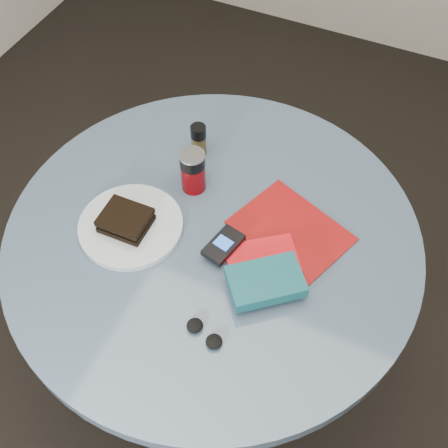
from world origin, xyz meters
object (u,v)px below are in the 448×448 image
at_px(plate, 131,226).
at_px(pepper_grinder, 199,140).
at_px(red_book, 262,259).
at_px(table, 214,269).
at_px(mp3_player, 223,245).
at_px(novel, 266,281).
at_px(sandwich, 126,220).
at_px(soda_can, 193,171).
at_px(magazine, 291,231).
at_px(headphones, 204,333).

height_order(plate, pepper_grinder, pepper_grinder).
bearing_deg(red_book, table, 131.89).
bearing_deg(mp3_player, novel, -23.16).
bearing_deg(sandwich, soda_can, 65.52).
height_order(pepper_grinder, novel, pepper_grinder).
bearing_deg(magazine, novel, -67.46).
xyz_separation_m(sandwich, novel, (0.36, -0.02, -0.00)).
height_order(plate, magazine, plate).
relative_size(plate, pepper_grinder, 2.71).
relative_size(plate, red_book, 1.55).
relative_size(sandwich, pepper_grinder, 1.21).
xyz_separation_m(soda_can, magazine, (0.27, -0.03, -0.06)).
bearing_deg(red_book, novel, -99.53).
xyz_separation_m(table, red_book, (0.14, -0.03, 0.17)).
height_order(soda_can, headphones, soda_can).
bearing_deg(magazine, table, -133.05).
height_order(novel, headphones, novel).
height_order(magazine, mp3_player, mp3_player).
bearing_deg(pepper_grinder, novel, -44.88).
xyz_separation_m(red_book, mp3_player, (-0.09, -0.01, 0.01)).
xyz_separation_m(soda_can, novel, (0.28, -0.20, -0.03)).
relative_size(soda_can, mp3_player, 1.08).
height_order(sandwich, soda_can, soda_can).
relative_size(sandwich, novel, 0.70).
distance_m(plate, red_book, 0.33).
bearing_deg(headphones, mp3_player, 104.16).
relative_size(plate, headphones, 2.58).
distance_m(plate, soda_can, 0.20).
height_order(table, novel, novel).
xyz_separation_m(soda_can, headphones, (0.20, -0.36, -0.05)).
height_order(sandwich, novel, sandwich).
distance_m(soda_can, magazine, 0.28).
bearing_deg(plate, headphones, -32.44).
xyz_separation_m(plate, red_book, (0.32, 0.04, 0.00)).
bearing_deg(plate, magazine, 23.15).
xyz_separation_m(magazine, headphones, (-0.07, -0.33, 0.01)).
distance_m(novel, headphones, 0.17).
height_order(red_book, novel, novel).
bearing_deg(red_book, plate, 150.76).
bearing_deg(pepper_grinder, magazine, -24.40).
relative_size(table, headphones, 10.27).
xyz_separation_m(plate, soda_can, (0.08, 0.18, 0.05)).
xyz_separation_m(pepper_grinder, mp3_player, (0.19, -0.26, -0.02)).
bearing_deg(mp3_player, magazine, 44.45).
xyz_separation_m(plate, pepper_grinder, (0.04, 0.29, 0.04)).
height_order(red_book, mp3_player, mp3_player).
bearing_deg(sandwich, table, 22.04).
distance_m(table, soda_can, 0.27).
bearing_deg(novel, pepper_grinder, 95.76).
relative_size(plate, sandwich, 2.23).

